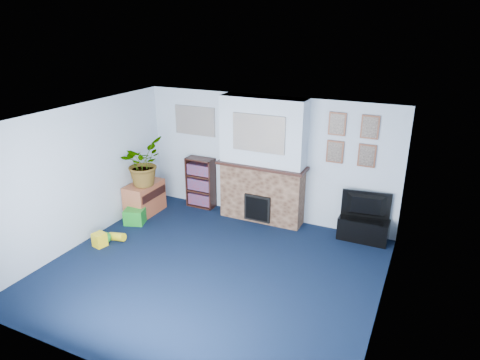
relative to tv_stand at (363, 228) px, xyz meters
The scene contains 26 objects.
floor 2.82m from the tv_stand, 133.85° to the right, with size 5.00×4.50×0.01m, color black.
ceiling 3.56m from the tv_stand, 133.85° to the right, with size 5.00×4.50×0.01m, color white.
wall_back 2.19m from the tv_stand, behind, with size 5.00×0.04×2.40m, color silver.
wall_front 4.80m from the tv_stand, 114.49° to the right, with size 5.00×0.04×2.40m, color silver.
wall_left 4.99m from the tv_stand, 155.48° to the right, with size 0.04×4.50×2.40m, color silver.
wall_right 2.32m from the tv_stand, 74.84° to the right, with size 0.04×4.50×2.40m, color silver.
chimney_breast 2.17m from the tv_stand, behind, with size 1.72×0.50×2.40m.
collage_main 2.50m from the tv_stand, behind, with size 1.00×0.03×0.68m, color gray.
collage_left 3.84m from the tv_stand, behind, with size 0.90×0.03×0.58m, color gray.
portrait_tl 1.90m from the tv_stand, 162.90° to the left, with size 0.30×0.03×0.40m, color brown.
portrait_tr 1.79m from the tv_stand, 116.57° to the left, with size 0.30×0.03×0.40m, color brown.
portrait_bl 1.45m from the tv_stand, 162.90° to the left, with size 0.30×0.03×0.40m, color brown.
portrait_br 1.29m from the tv_stand, 116.57° to the left, with size 0.30×0.03×0.40m, color brown.
tv_stand is the anchor object (origin of this frame).
television 0.42m from the tv_stand, 90.00° to the left, with size 0.84×0.11×0.48m, color black.
bookshelf 3.35m from the tv_stand, behind, with size 0.58×0.28×1.05m.
sideboard 4.25m from the tv_stand, behind, with size 0.46×0.82×0.64m, color #A55535.
potted_plant 4.30m from the tv_stand, 169.60° to the right, with size 0.82×0.71×0.91m, color #26661E.
mantel_clock 2.29m from the tv_stand, behind, with size 0.10×0.06×0.14m, color gold.
mantel_candle 1.94m from the tv_stand, behind, with size 0.05×0.05×0.16m, color #B2BFC6.
mantel_teddy 2.71m from the tv_stand, behind, with size 0.12×0.12×0.12m, color gray.
mantel_can 1.58m from the tv_stand, behind, with size 0.06×0.06×0.13m, color yellow.
green_crate 4.25m from the tv_stand, 163.69° to the right, with size 0.36×0.29×0.29m, color #198C26.
toy_ball 4.54m from the tv_stand, 153.40° to the right, with size 0.20×0.20×0.20m, color #198C26.
toy_block 4.61m from the tv_stand, 152.08° to the right, with size 0.20×0.20×0.24m, color yellow.
toy_tube 4.37m from the tv_stand, 154.61° to the right, with size 0.15×0.15×0.32m, color yellow.
Camera 1 is at (2.85, -5.01, 3.69)m, focal length 32.00 mm.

